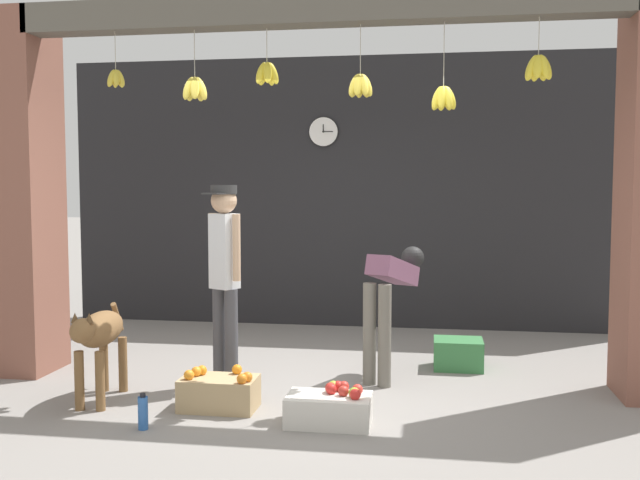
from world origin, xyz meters
name	(u,v)px	position (x,y,z in m)	size (l,w,h in m)	color
ground_plane	(312,393)	(0.00, 0.00, 0.00)	(60.00, 60.00, 0.00)	gray
shop_back_wall	(352,193)	(0.00, 2.82, 1.58)	(6.77, 0.12, 3.15)	#232326
shop_pillar_left	(13,195)	(-2.73, 0.30, 1.58)	(0.70, 0.60, 3.15)	brown
storefront_awning	(318,18)	(0.03, 0.12, 2.97)	(4.87, 0.31, 0.93)	#5B564C
dog	(99,335)	(-1.56, -0.48, 0.52)	(0.32, 0.95, 0.75)	brown
shopkeeper	(225,268)	(-0.74, 0.08, 0.98)	(0.31, 0.31, 1.66)	#424247
worker_stooping	(390,293)	(0.59, 0.52, 0.74)	(0.49, 0.82, 1.11)	#6B665B
fruit_crate_oranges	(219,392)	(-0.61, -0.51, 0.13)	(0.56, 0.34, 0.31)	tan
fruit_crate_apples	(330,408)	(0.25, -0.72, 0.12)	(0.58, 0.35, 0.28)	silver
produce_box_green	(458,354)	(1.18, 0.96, 0.13)	(0.44, 0.36, 0.27)	#387A42
water_bottle	(143,413)	(-0.99, -1.02, 0.12)	(0.07, 0.07, 0.25)	#2D60AD
wall_clock	(324,132)	(-0.32, 2.74, 2.28)	(0.35, 0.03, 0.35)	black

